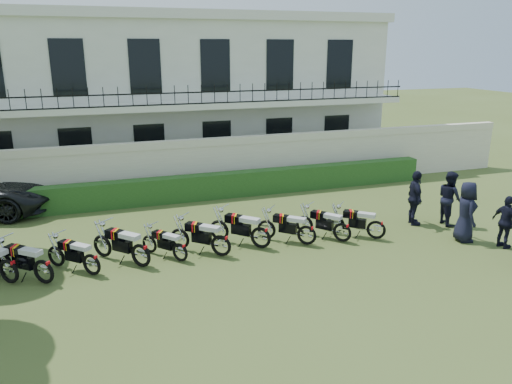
% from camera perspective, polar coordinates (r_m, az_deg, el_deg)
% --- Properties ---
extents(ground, '(100.00, 100.00, 0.00)m').
position_cam_1_polar(ground, '(13.63, 0.11, -9.32)').
color(ground, '#425020').
rests_on(ground, ground).
extents(perimeter_wall, '(30.00, 0.35, 2.30)m').
position_cam_1_polar(perimeter_wall, '(20.57, -7.11, 2.90)').
color(perimeter_wall, beige).
rests_on(perimeter_wall, ground).
extents(hedge, '(18.00, 0.60, 1.00)m').
position_cam_1_polar(hedge, '(20.21, -3.80, 0.78)').
color(hedge, '#183F16').
rests_on(hedge, ground).
extents(building, '(20.40, 9.60, 7.40)m').
position_cam_1_polar(building, '(25.98, -10.07, 11.24)').
color(building, silver).
rests_on(building, ground).
extents(motorcycle_0, '(1.60, 1.44, 1.12)m').
position_cam_1_polar(motorcycle_0, '(14.34, -26.47, -7.53)').
color(motorcycle_0, black).
rests_on(motorcycle_0, ground).
extents(motorcycle_1, '(1.62, 1.41, 1.12)m').
position_cam_1_polar(motorcycle_1, '(13.95, -23.17, -7.77)').
color(motorcycle_1, black).
rests_on(motorcycle_1, ground).
extents(motorcycle_2, '(1.41, 1.37, 1.02)m').
position_cam_1_polar(motorcycle_2, '(14.02, -18.31, -7.33)').
color(motorcycle_2, black).
rests_on(motorcycle_2, ground).
extents(motorcycle_3, '(1.50, 1.61, 1.15)m').
position_cam_1_polar(motorcycle_3, '(14.13, -13.05, -6.46)').
color(motorcycle_3, black).
rests_on(motorcycle_3, ground).
extents(motorcycle_4, '(1.15, 1.38, 0.93)m').
position_cam_1_polar(motorcycle_4, '(14.32, -8.69, -6.33)').
color(motorcycle_4, black).
rests_on(motorcycle_4, ground).
extents(motorcycle_5, '(1.58, 1.43, 1.11)m').
position_cam_1_polar(motorcycle_5, '(14.49, -4.02, -5.54)').
color(motorcycle_5, black).
rests_on(motorcycle_5, ground).
extents(motorcycle_6, '(1.57, 1.55, 1.15)m').
position_cam_1_polar(motorcycle_6, '(15.01, 0.55, -4.64)').
color(motorcycle_6, black).
rests_on(motorcycle_6, ground).
extents(motorcycle_7, '(1.53, 1.34, 1.06)m').
position_cam_1_polar(motorcycle_7, '(15.36, 5.84, -4.40)').
color(motorcycle_7, black).
rests_on(motorcycle_7, ground).
extents(motorcycle_8, '(1.28, 1.55, 1.05)m').
position_cam_1_polar(motorcycle_8, '(15.74, 9.85, -4.06)').
color(motorcycle_8, black).
rests_on(motorcycle_8, ground).
extents(motorcycle_9, '(1.51, 1.31, 1.04)m').
position_cam_1_polar(motorcycle_9, '(16.18, 13.61, -3.73)').
color(motorcycle_9, black).
rests_on(motorcycle_9, ground).
extents(officer_2, '(0.51, 1.00, 1.63)m').
position_cam_1_polar(officer_2, '(16.79, 26.71, -3.10)').
color(officer_2, black).
rests_on(officer_2, ground).
extents(officer_3, '(0.88, 1.08, 1.91)m').
position_cam_1_polar(officer_3, '(16.83, 22.87, -2.08)').
color(officer_3, black).
rests_on(officer_3, ground).
extents(officer_4, '(0.83, 1.00, 1.86)m').
position_cam_1_polar(officer_4, '(18.22, 21.26, -0.64)').
color(officer_4, black).
rests_on(officer_4, ground).
extents(officer_5, '(0.77, 1.19, 1.89)m').
position_cam_1_polar(officer_5, '(17.78, 17.72, -0.66)').
color(officer_5, black).
rests_on(officer_5, ground).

